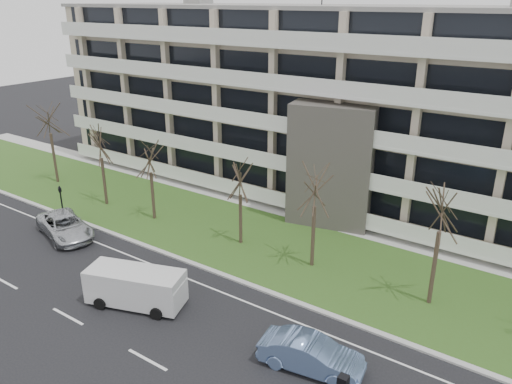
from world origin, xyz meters
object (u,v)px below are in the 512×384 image
Objects in this scene: silver_pickup at (65,226)px; white_van at (137,285)px; pedestrian_signal at (61,199)px; blue_sedan at (311,354)px.

silver_pickup is 10.98m from white_van.
silver_pickup is 0.99× the size of white_van.
white_van is at bearing 5.17° from pedestrian_signal.
blue_sedan is 23.43m from pedestrian_signal.
blue_sedan reaches higher than silver_pickup.
white_van is (-10.34, -0.88, 0.45)m from blue_sedan.
white_van is 1.98× the size of pedestrian_signal.
silver_pickup is 21.01m from blue_sedan.
pedestrian_signal reaches higher than white_van.
white_van is 13.55m from pedestrian_signal.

